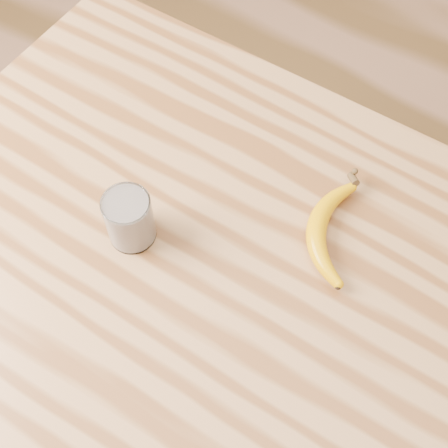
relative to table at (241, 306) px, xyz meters
The scene contains 4 objects.
room 0.58m from the table, ahead, with size 4.04×4.04×2.70m.
table is the anchor object (origin of this frame).
smoothie_glass 0.26m from the table, 168.67° to the right, with size 0.07×0.07×0.09m.
banana 0.20m from the table, 64.42° to the left, with size 0.10×0.26×0.03m, color #DB9700, non-canonical shape.
Camera 1 is at (0.20, -0.36, 1.76)m, focal length 50.00 mm.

